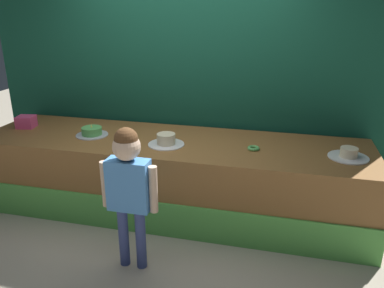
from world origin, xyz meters
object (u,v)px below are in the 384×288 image
Objects in this scene: child_figure at (129,181)px; donut at (254,148)px; cake_right at (349,154)px; cake_center at (166,140)px; cake_left at (92,132)px; pink_box at (26,122)px.

child_figure reaches higher than donut.
donut is at bearing -179.87° from cake_right.
cake_center reaches higher than cake_right.
cake_left is 0.85m from cake_center.
donut is (0.88, 0.94, 0.01)m from child_figure.
child_figure is 3.40× the size of cake_center.
cake_center is at bearing -5.58° from pink_box.
cake_center is at bearing -175.43° from donut.
cake_right is at bearing 2.35° from cake_center.
cake_left is at bearing 130.45° from child_figure.
cake_center is 1.00× the size of cake_right.
donut is at bearing -0.65° from cake_left.
cake_left is at bearing -5.29° from pink_box.
donut is 0.33× the size of cake_right.
cake_left is at bearing 179.61° from cake_right.
pink_box is at bearing 148.10° from child_figure.
cake_right is at bearing 28.56° from child_figure.
cake_center is at bearing 87.93° from child_figure.
pink_box is at bearing 174.42° from cake_center.
child_figure is 6.56× the size of pink_box.
cake_center reaches higher than donut.
child_figure reaches higher than cake_center.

